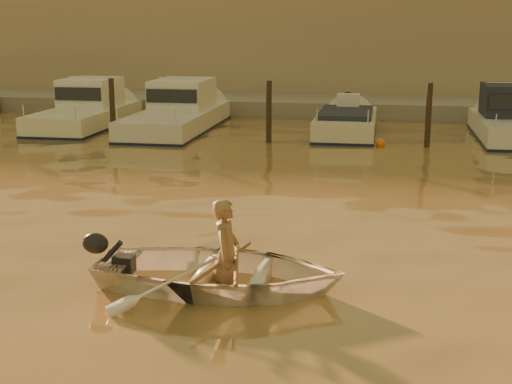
% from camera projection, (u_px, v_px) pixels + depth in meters
% --- Properties ---
extents(ground_plane, '(160.00, 160.00, 0.00)m').
position_uv_depth(ground_plane, '(124.00, 306.00, 9.85)').
color(ground_plane, olive).
rests_on(ground_plane, ground).
extents(dinghy, '(3.71, 2.67, 0.76)m').
position_uv_depth(dinghy, '(220.00, 272.00, 10.43)').
color(dinghy, white).
rests_on(dinghy, ground_plane).
extents(person, '(0.40, 0.61, 1.65)m').
position_uv_depth(person, '(226.00, 255.00, 10.35)').
color(person, olive).
rests_on(person, dinghy).
extents(outboard_motor, '(0.90, 0.41, 0.70)m').
position_uv_depth(outboard_motor, '(123.00, 264.00, 10.70)').
color(outboard_motor, black).
rests_on(outboard_motor, dinghy).
extents(oar_port, '(0.47, 2.07, 0.13)m').
position_uv_depth(oar_port, '(236.00, 262.00, 10.35)').
color(oar_port, brown).
rests_on(oar_port, dinghy).
extents(oar_starboard, '(0.45, 2.08, 0.13)m').
position_uv_depth(oar_starboard, '(223.00, 261.00, 10.38)').
color(oar_starboard, olive).
rests_on(oar_starboard, dinghy).
extents(moored_boat_1, '(2.30, 6.81, 1.75)m').
position_uv_depth(moored_boat_1, '(85.00, 110.00, 26.29)').
color(moored_boat_1, beige).
rests_on(moored_boat_1, ground_plane).
extents(moored_boat_2, '(2.40, 7.99, 1.75)m').
position_uv_depth(moored_boat_2, '(177.00, 112.00, 25.68)').
color(moored_boat_2, silver).
rests_on(moored_boat_2, ground_plane).
extents(moored_boat_3, '(1.99, 5.77, 0.95)m').
position_uv_depth(moored_boat_3, '(346.00, 128.00, 24.73)').
color(moored_boat_3, beige).
rests_on(moored_boat_3, ground_plane).
extents(moored_boat_4, '(2.04, 6.36, 1.75)m').
position_uv_depth(moored_boat_4, '(509.00, 120.00, 23.71)').
color(moored_boat_4, silver).
rests_on(moored_boat_4, ground_plane).
extents(piling_1, '(0.18, 0.18, 2.20)m').
position_uv_depth(piling_1, '(112.00, 111.00, 23.79)').
color(piling_1, '#2D2319').
rests_on(piling_1, ground_plane).
extents(piling_2, '(0.18, 0.18, 2.20)m').
position_uv_depth(piling_2, '(269.00, 115.00, 22.88)').
color(piling_2, '#2D2319').
rests_on(piling_2, ground_plane).
extents(piling_3, '(0.18, 0.18, 2.20)m').
position_uv_depth(piling_3, '(428.00, 118.00, 22.02)').
color(piling_3, '#2D2319').
rests_on(piling_3, ground_plane).
extents(fender_b, '(0.30, 0.30, 0.30)m').
position_uv_depth(fender_b, '(48.00, 134.00, 24.17)').
color(fender_b, orange).
rests_on(fender_b, ground_plane).
extents(fender_c, '(0.30, 0.30, 0.30)m').
position_uv_depth(fender_c, '(179.00, 143.00, 22.44)').
color(fender_c, white).
rests_on(fender_c, ground_plane).
extents(fender_d, '(0.30, 0.30, 0.30)m').
position_uv_depth(fender_d, '(380.00, 143.00, 22.34)').
color(fender_d, orange).
rests_on(fender_d, ground_plane).
extents(quay, '(52.00, 4.00, 1.00)m').
position_uv_depth(quay, '(302.00, 110.00, 30.39)').
color(quay, gray).
rests_on(quay, ground_plane).
extents(waterfront_building, '(46.00, 7.00, 4.80)m').
position_uv_depth(waterfront_building, '(316.00, 51.00, 35.12)').
color(waterfront_building, '#9E8466').
rests_on(waterfront_building, quay).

